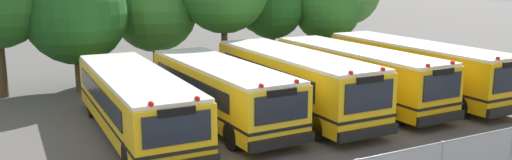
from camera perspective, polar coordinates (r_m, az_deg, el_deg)
The scene contains 10 objects.
ground_plane at distance 22.63m, azimuth 3.95°, elevation -3.54°, with size 160.00×160.00×0.00m, color #514F4C.
school_bus_0 at distance 19.67m, azimuth -13.17°, elevation -2.23°, with size 2.73×10.40×2.50m.
school_bus_1 at distance 20.88m, azimuth -3.91°, elevation -1.08°, with size 2.74×9.60×2.54m.
school_bus_2 at distance 22.10m, azimuth 4.12°, elevation -0.03°, with size 2.60×10.12×2.77m.
school_bus_3 at distance 24.30m, azimuth 10.97°, elevation 0.76°, with size 2.60×10.30×2.68m.
school_bus_4 at distance 26.31m, azimuth 17.07°, elevation 1.39°, with size 2.52×10.63×2.76m.
tree_1 at distance 27.37m, azimuth -18.96°, elevation 6.82°, with size 5.06×5.06×6.48m.
tree_2 at distance 30.12m, azimuth -10.92°, elevation 7.65°, with size 4.88×4.88×6.37m.
tree_4 at distance 31.78m, azimuth 1.47°, elevation 7.92°, with size 4.06×3.87×5.79m.
tree_5 at distance 32.76m, azimuth 7.66°, elevation 7.94°, with size 4.34×4.21×5.83m.
Camera 1 is at (-11.43, -18.57, 6.04)m, focal length 36.30 mm.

